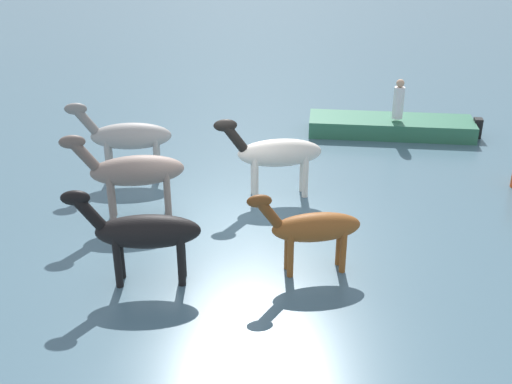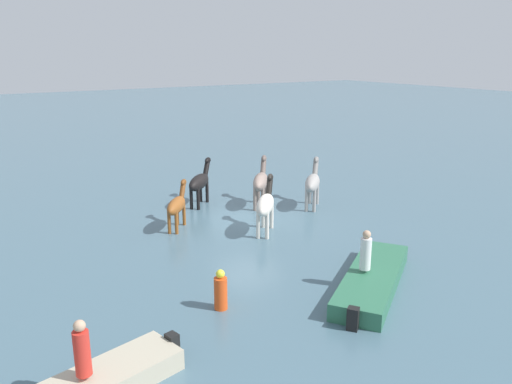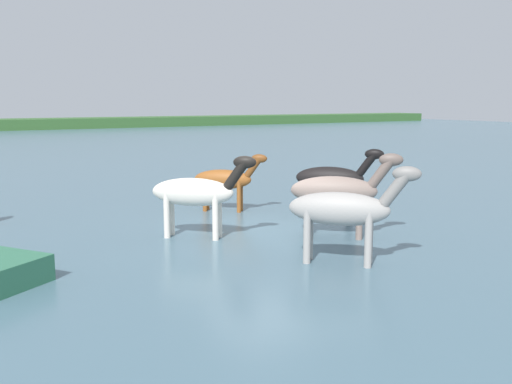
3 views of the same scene
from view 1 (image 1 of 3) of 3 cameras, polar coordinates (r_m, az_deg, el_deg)
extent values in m
plane|color=#476675|center=(14.68, -3.20, -2.26)|extent=(147.90, 147.90, 0.00)
ellipsoid|color=silver|center=(15.26, 2.14, 3.53)|extent=(1.90, 1.82, 0.68)
cylinder|color=silver|center=(15.25, -0.05, 1.24)|extent=(0.15, 0.15, 1.12)
cylinder|color=silver|center=(15.55, -0.20, 1.74)|extent=(0.15, 0.15, 1.12)
cylinder|color=silver|center=(15.44, 4.43, 1.47)|extent=(0.15, 0.15, 1.12)
cylinder|color=silver|center=(15.73, 4.20, 1.96)|extent=(0.15, 0.15, 1.12)
cylinder|color=black|center=(14.97, -1.92, 4.91)|extent=(0.62, 0.59, 0.75)
ellipsoid|color=black|center=(14.85, -2.76, 5.97)|extent=(0.57, 0.55, 0.30)
ellipsoid|color=#9E9993|center=(16.58, -11.11, 4.93)|extent=(1.86, 1.89, 0.69)
cylinder|color=#9E9993|center=(16.72, -13.09, 2.83)|extent=(0.15, 0.15, 1.13)
cylinder|color=#9E9993|center=(17.02, -12.94, 3.26)|extent=(0.15, 0.15, 1.13)
cylinder|color=#9E9993|center=(16.57, -8.89, 2.98)|extent=(0.15, 0.15, 1.13)
cylinder|color=#9E9993|center=(16.87, -8.82, 3.42)|extent=(0.15, 0.15, 1.13)
cylinder|color=slate|center=(16.60, -14.98, 6.20)|extent=(0.61, 0.61, 0.75)
ellipsoid|color=slate|center=(16.55, -15.84, 7.17)|extent=(0.56, 0.57, 0.30)
ellipsoid|color=black|center=(12.01, -9.63, -3.50)|extent=(1.76, 1.83, 0.66)
cylinder|color=black|center=(12.23, -12.28, -6.13)|extent=(0.14, 0.14, 1.09)
cylinder|color=black|center=(12.50, -12.07, -5.36)|extent=(0.14, 0.14, 1.09)
cylinder|color=black|center=(12.09, -6.73, -6.08)|extent=(0.14, 0.14, 1.09)
cylinder|color=black|center=(12.36, -6.65, -5.31)|extent=(0.14, 0.14, 1.09)
cylinder|color=black|center=(11.99, -14.74, -1.76)|extent=(0.58, 0.60, 0.72)
ellipsoid|color=black|center=(11.90, -15.87, -0.51)|extent=(0.53, 0.55, 0.29)
ellipsoid|color=brown|center=(12.29, 5.41, -3.15)|extent=(1.65, 1.54, 0.59)
cylinder|color=brown|center=(12.31, 3.10, -5.62)|extent=(0.13, 0.13, 0.96)
cylinder|color=brown|center=(12.55, 2.84, -4.96)|extent=(0.13, 0.13, 0.96)
cylinder|color=brown|center=(12.54, 7.81, -5.20)|extent=(0.13, 0.13, 0.96)
cylinder|color=brown|center=(12.78, 7.46, -4.56)|extent=(0.13, 0.13, 0.96)
cylinder|color=brown|center=(11.94, 1.17, -1.89)|extent=(0.54, 0.50, 0.64)
ellipsoid|color=brown|center=(11.79, 0.30, -0.82)|extent=(0.49, 0.47, 0.26)
ellipsoid|color=gray|center=(14.45, -10.56, 1.90)|extent=(1.99, 1.81, 0.70)
cylinder|color=gray|center=(14.57, -12.83, -0.61)|extent=(0.15, 0.15, 1.15)
cylinder|color=gray|center=(14.87, -12.79, -0.05)|extent=(0.15, 0.15, 1.15)
cylinder|color=gray|center=(14.53, -7.93, -0.26)|extent=(0.15, 0.15, 1.15)
cylinder|color=gray|center=(14.84, -7.98, 0.30)|extent=(0.15, 0.15, 1.15)
cylinder|color=#63544C|center=(14.35, -15.11, 3.23)|extent=(0.64, 0.60, 0.77)
ellipsoid|color=#63544C|center=(14.27, -16.13, 4.33)|extent=(0.59, 0.55, 0.31)
cube|color=#2D6B4C|center=(20.02, 11.93, 5.57)|extent=(3.90, 4.88, 0.65)
cube|color=black|center=(20.42, 19.16, 5.30)|extent=(0.37, 0.36, 0.70)
cylinder|color=silver|center=(19.54, 12.62, 7.80)|extent=(0.32, 0.32, 0.95)
sphere|color=tan|center=(19.38, 12.79, 9.47)|extent=(0.24, 0.24, 0.24)
camera|label=2|loc=(26.41, 46.59, 18.00)|focal=35.73mm
camera|label=3|loc=(27.29, -11.60, 17.65)|focal=40.26mm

